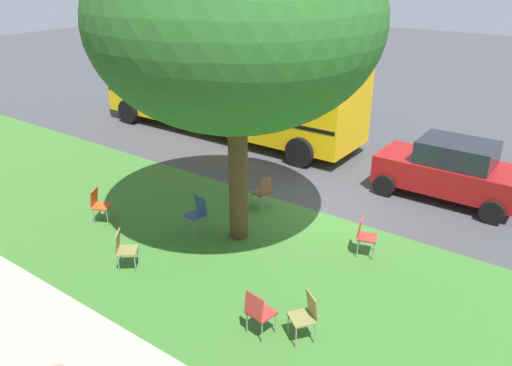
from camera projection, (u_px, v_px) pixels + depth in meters
ground at (320, 208)px, 13.13m from camera, size 80.00×80.00×0.00m
grass_verge at (247, 262)px, 10.75m from camera, size 48.00×6.00×0.01m
street_tree at (236, 22)px, 9.82m from camera, size 5.93×5.93×7.06m
chair_0 at (99, 203)px, 12.22m from camera, size 0.57×0.56×0.88m
chair_1 at (197, 211)px, 11.81m from camera, size 0.49×0.49×0.88m
chair_2 at (306, 313)px, 8.37m from camera, size 0.58×0.58×0.88m
chair_3 at (258, 311)px, 8.43m from camera, size 0.48×0.48×0.88m
chair_4 at (263, 190)px, 12.90m from camera, size 0.50×0.50×0.88m
chair_5 at (123, 247)px, 10.32m from camera, size 0.59×0.58×0.88m
chair_6 at (364, 233)px, 10.84m from camera, size 0.52×0.52×0.88m
parked_car at (450, 169)px, 13.38m from camera, size 3.70×1.92×1.65m
school_bus at (225, 87)px, 18.18m from camera, size 10.40×2.80×2.88m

